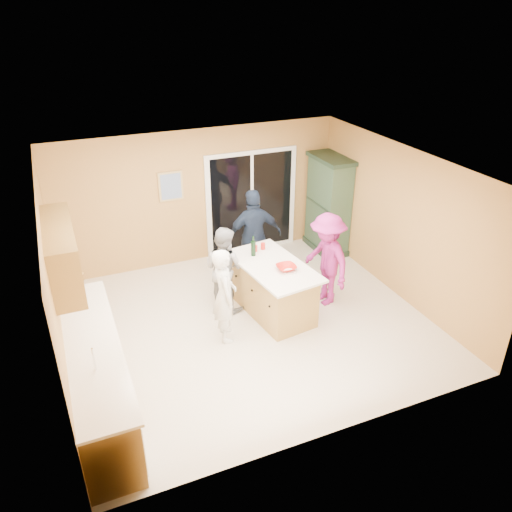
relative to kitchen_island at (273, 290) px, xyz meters
name	(u,v)px	position (x,y,z in m)	size (l,w,h in m)	color
floor	(250,323)	(-0.48, -0.17, -0.42)	(5.50, 5.50, 0.00)	beige
ceiling	(249,168)	(-0.48, -0.17, 2.18)	(5.50, 5.00, 0.10)	white
wall_back	(200,197)	(-0.48, 2.33, 0.88)	(5.50, 0.10, 2.60)	tan
wall_front	(336,348)	(-0.48, -2.67, 0.88)	(5.50, 0.10, 2.60)	tan
wall_left	(55,289)	(-3.23, -0.17, 0.88)	(0.10, 5.00, 2.60)	tan
wall_right	(400,223)	(2.27, -0.17, 0.88)	(0.10, 5.00, 2.60)	tan
left_cabinet_run	(98,383)	(-2.93, -1.22, 0.04)	(0.65, 3.05, 1.24)	#A27C3F
upper_cabinets	(62,254)	(-3.06, -0.37, 1.46)	(0.35, 1.60, 0.75)	#A27C3F
sliding_door	(252,202)	(0.57, 2.29, 0.63)	(1.90, 0.07, 2.10)	white
framed_picture	(171,186)	(-1.03, 2.30, 1.18)	(0.46, 0.04, 0.56)	tan
kitchen_island	(273,290)	(0.00, 0.00, 0.00)	(1.14, 1.80, 0.89)	#A27C3F
green_hutch	(328,206)	(2.01, 1.73, 0.54)	(0.57, 1.07, 1.97)	#1E3022
woman_white	(224,295)	(-0.96, -0.35, 0.34)	(0.55, 0.36, 1.51)	white
woman_grey	(224,268)	(-0.68, 0.47, 0.31)	(0.71, 0.55, 1.46)	gray
woman_navy	(254,237)	(0.13, 1.11, 0.46)	(1.03, 0.43, 1.76)	#162031
woman_magenta	(326,260)	(0.95, -0.04, 0.39)	(1.05, 0.60, 1.62)	#9C2277
serving_bowl	(286,268)	(0.12, -0.23, 0.51)	(0.31, 0.31, 0.08)	red
tulip_vase	(78,282)	(-2.93, 0.20, 0.71)	(0.20, 0.13, 0.38)	red
tumbler_near	(255,248)	(-0.08, 0.55, 0.53)	(0.07, 0.07, 0.11)	red
tumbler_far	(263,246)	(0.07, 0.58, 0.53)	(0.08, 0.08, 0.11)	red
wine_bottle	(253,248)	(-0.17, 0.42, 0.61)	(0.08, 0.08, 0.35)	black
white_plate	(290,272)	(0.13, -0.32, 0.48)	(0.20, 0.20, 0.01)	silver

